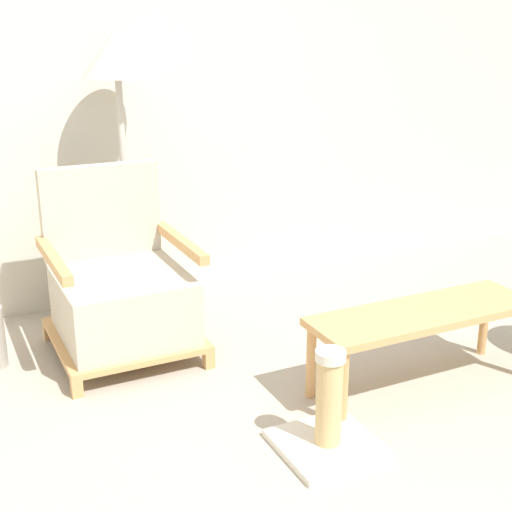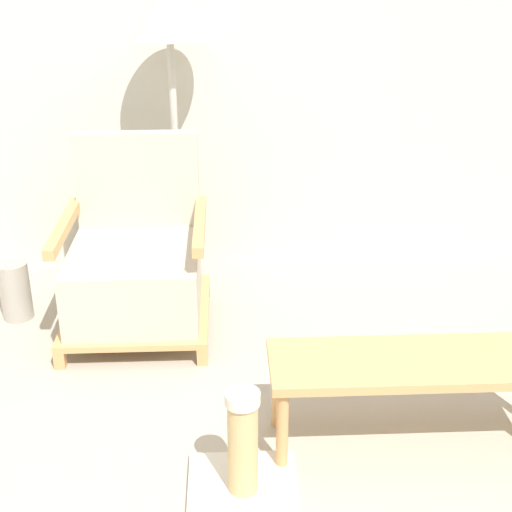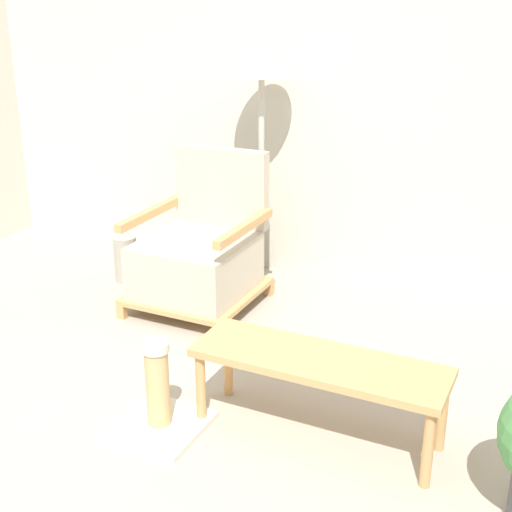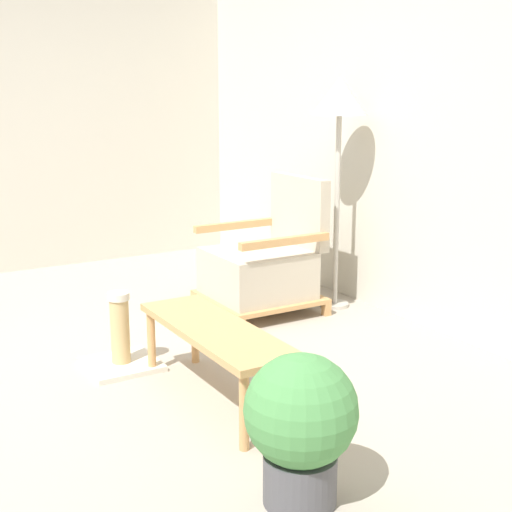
{
  "view_description": "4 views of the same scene",
  "coord_description": "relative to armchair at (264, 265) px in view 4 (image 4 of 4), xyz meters",
  "views": [
    {
      "loc": [
        -1.36,
        -1.67,
        1.63
      ],
      "look_at": [
        0.05,
        1.23,
        0.55
      ],
      "focal_mm": 50.0,
      "sensor_mm": 36.0,
      "label": 1
    },
    {
      "loc": [
        -0.08,
        -1.53,
        1.79
      ],
      "look_at": [
        0.05,
        1.23,
        0.55
      ],
      "focal_mm": 50.0,
      "sensor_mm": 36.0,
      "label": 2
    },
    {
      "loc": [
        1.51,
        -1.82,
        1.86
      ],
      "look_at": [
        0.05,
        1.23,
        0.55
      ],
      "focal_mm": 50.0,
      "sensor_mm": 36.0,
      "label": 3
    },
    {
      "loc": [
        3.53,
        -0.85,
        1.52
      ],
      "look_at": [
        0.05,
        1.23,
        0.55
      ],
      "focal_mm": 50.0,
      "sensor_mm": 36.0,
      "label": 4
    }
  ],
  "objects": [
    {
      "name": "vase",
      "position": [
        -0.63,
        0.11,
        -0.17
      ],
      "size": [
        0.15,
        0.15,
        0.3
      ],
      "primitive_type": "cylinder",
      "color": "#9E998E",
      "rests_on": "ground_plane"
    },
    {
      "name": "potted_plant",
      "position": [
        2.08,
        -1.11,
        0.01
      ],
      "size": [
        0.42,
        0.42,
        0.58
      ],
      "color": "#4C4C51",
      "rests_on": "ground_plane"
    },
    {
      "name": "coffee_table",
      "position": [
        1.13,
        -0.96,
        0.01
      ],
      "size": [
        1.09,
        0.34,
        0.38
      ],
      "color": "tan",
      "rests_on": "ground_plane"
    },
    {
      "name": "wall_left",
      "position": [
        -2.01,
        -1.13,
        1.03
      ],
      "size": [
        0.06,
        8.0,
        2.7
      ],
      "color": "beige",
      "rests_on": "ground_plane"
    },
    {
      "name": "ground_plane",
      "position": [
        0.52,
        -1.63,
        -0.32
      ],
      "size": [
        14.0,
        14.0,
        0.0
      ],
      "primitive_type": "plane",
      "color": "#A89E8E"
    },
    {
      "name": "armchair",
      "position": [
        0.0,
        0.0,
        0.0
      ],
      "size": [
        0.69,
        0.72,
        0.92
      ],
      "color": "tan",
      "rests_on": "ground_plane"
    },
    {
      "name": "floor_lamp",
      "position": [
        0.18,
        0.48,
        1.06
      ],
      "size": [
        0.38,
        0.38,
        1.58
      ],
      "color": "#B7B2A8",
      "rests_on": "ground_plane"
    },
    {
      "name": "wall_back",
      "position": [
        0.52,
        0.74,
        1.03
      ],
      "size": [
        8.0,
        0.06,
        2.7
      ],
      "color": "beige",
      "rests_on": "ground_plane"
    },
    {
      "name": "scratching_post",
      "position": [
        0.48,
        -1.22,
        -0.2
      ],
      "size": [
        0.39,
        0.39,
        0.43
      ],
      "color": "beige",
      "rests_on": "ground_plane"
    }
  ]
}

